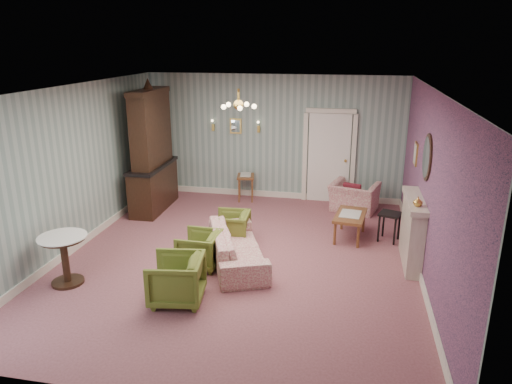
% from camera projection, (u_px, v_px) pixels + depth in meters
% --- Properties ---
extents(floor, '(7.00, 7.00, 0.00)m').
position_uv_depth(floor, '(240.00, 258.00, 8.27)').
color(floor, '#955760').
rests_on(floor, ground).
extents(ceiling, '(7.00, 7.00, 0.00)m').
position_uv_depth(ceiling, '(238.00, 89.00, 7.40)').
color(ceiling, white).
rests_on(ceiling, ground).
extents(wall_back, '(6.00, 0.00, 6.00)m').
position_uv_depth(wall_back, '(274.00, 138.00, 11.11)').
color(wall_back, gray).
rests_on(wall_back, ground).
extents(wall_front, '(6.00, 0.00, 6.00)m').
position_uv_depth(wall_front, '(156.00, 277.00, 4.56)').
color(wall_front, gray).
rests_on(wall_front, ground).
extents(wall_left, '(0.00, 7.00, 7.00)m').
position_uv_depth(wall_left, '(74.00, 169.00, 8.40)').
color(wall_left, gray).
rests_on(wall_left, ground).
extents(wall_right, '(0.00, 7.00, 7.00)m').
position_uv_depth(wall_right, '(430.00, 189.00, 7.27)').
color(wall_right, gray).
rests_on(wall_right, ground).
extents(wall_right_floral, '(0.00, 7.00, 7.00)m').
position_uv_depth(wall_right_floral, '(429.00, 189.00, 7.28)').
color(wall_right_floral, '#BE5F87').
rests_on(wall_right_floral, ground).
extents(door, '(1.12, 0.12, 2.16)m').
position_uv_depth(door, '(329.00, 156.00, 10.94)').
color(door, white).
rests_on(door, floor).
extents(olive_chair_a, '(0.79, 0.83, 0.76)m').
position_uv_depth(olive_chair_a, '(176.00, 277.00, 6.81)').
color(olive_chair_a, '#606C26').
rests_on(olive_chair_a, floor).
extents(olive_chair_b, '(0.63, 0.67, 0.67)m').
position_uv_depth(olive_chair_b, '(199.00, 248.00, 7.90)').
color(olive_chair_b, '#606C26').
rests_on(olive_chair_b, floor).
extents(olive_chair_c, '(0.63, 0.66, 0.65)m').
position_uv_depth(olive_chair_c, '(231.00, 226.00, 8.86)').
color(olive_chair_c, '#606C26').
rests_on(olive_chair_c, floor).
extents(sofa_chintz, '(1.29, 2.09, 0.79)m').
position_uv_depth(sofa_chintz, '(237.00, 241.00, 8.02)').
color(sofa_chintz, '#A84457').
rests_on(sofa_chintz, floor).
extents(wingback_chair, '(1.12, 0.89, 0.86)m').
position_uv_depth(wingback_chair, '(354.00, 192.00, 10.47)').
color(wingback_chair, '#A84457').
rests_on(wingback_chair, floor).
extents(dresser, '(0.62, 1.70, 2.81)m').
position_uv_depth(dresser, '(151.00, 147.00, 10.32)').
color(dresser, black).
rests_on(dresser, floor).
extents(fireplace, '(0.30, 1.40, 1.16)m').
position_uv_depth(fireplace, '(412.00, 231.00, 7.94)').
color(fireplace, beige).
rests_on(fireplace, floor).
extents(mantel_vase, '(0.15, 0.15, 0.15)m').
position_uv_depth(mantel_vase, '(418.00, 202.00, 7.37)').
color(mantel_vase, gold).
rests_on(mantel_vase, fireplace).
extents(oval_mirror, '(0.04, 0.76, 0.84)m').
position_uv_depth(oval_mirror, '(427.00, 157.00, 7.53)').
color(oval_mirror, white).
rests_on(oval_mirror, wall_right).
extents(framed_print, '(0.04, 0.34, 0.42)m').
position_uv_depth(framed_print, '(416.00, 154.00, 8.87)').
color(framed_print, gold).
rests_on(framed_print, wall_right).
extents(coffee_table, '(0.65, 1.02, 0.49)m').
position_uv_depth(coffee_table, '(350.00, 226.00, 9.06)').
color(coffee_table, brown).
rests_on(coffee_table, floor).
extents(side_table_black, '(0.47, 0.47, 0.56)m').
position_uv_depth(side_table_black, '(389.00, 227.00, 8.92)').
color(side_table_black, black).
rests_on(side_table_black, floor).
extents(pedestal_table, '(0.91, 0.91, 0.80)m').
position_uv_depth(pedestal_table, '(65.00, 260.00, 7.31)').
color(pedestal_table, black).
rests_on(pedestal_table, floor).
extents(nesting_table, '(0.48, 0.56, 0.65)m').
position_uv_depth(nesting_table, '(246.00, 187.00, 11.23)').
color(nesting_table, brown).
rests_on(nesting_table, floor).
extents(gilt_mirror_back, '(0.28, 0.06, 0.36)m').
position_uv_depth(gilt_mirror_back, '(236.00, 126.00, 11.16)').
color(gilt_mirror_back, gold).
rests_on(gilt_mirror_back, wall_back).
extents(sconce_left, '(0.16, 0.12, 0.30)m').
position_uv_depth(sconce_left, '(213.00, 125.00, 11.24)').
color(sconce_left, gold).
rests_on(sconce_left, wall_back).
extents(sconce_right, '(0.16, 0.12, 0.30)m').
position_uv_depth(sconce_right, '(258.00, 127.00, 11.04)').
color(sconce_right, gold).
rests_on(sconce_right, wall_back).
extents(chandelier, '(0.56, 0.56, 0.36)m').
position_uv_depth(chandelier, '(239.00, 106.00, 7.48)').
color(chandelier, gold).
rests_on(chandelier, ceiling).
extents(burgundy_cushion, '(0.41, 0.28, 0.39)m').
position_uv_depth(burgundy_cushion, '(352.00, 192.00, 10.32)').
color(burgundy_cushion, maroon).
rests_on(burgundy_cushion, wingback_chair).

